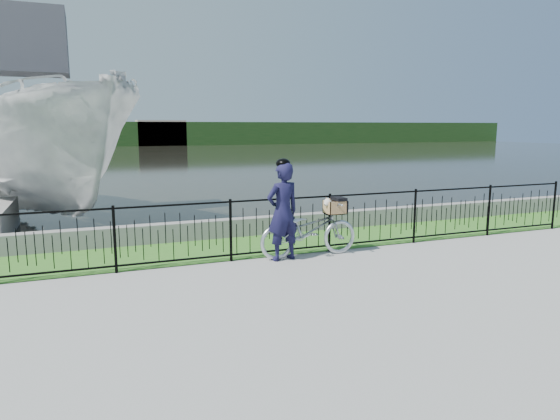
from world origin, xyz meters
name	(u,v)px	position (x,y,z in m)	size (l,w,h in m)	color
ground	(319,280)	(0.00, 0.00, 0.00)	(120.00, 120.00, 0.00)	gray
grass_strip	(264,244)	(0.00, 2.60, 0.00)	(60.00, 2.00, 0.01)	#387324
water	(131,158)	(0.00, 33.00, 0.00)	(120.00, 120.00, 0.00)	black
quay_wall	(249,226)	(0.00, 3.60, 0.20)	(60.00, 0.30, 0.40)	gray
fence	(282,226)	(0.00, 1.60, 0.58)	(14.00, 0.06, 1.15)	black
far_treeline	(111,134)	(0.00, 60.00, 1.50)	(120.00, 6.00, 3.00)	#1F3E17
far_building_right	(161,133)	(6.00, 58.50, 1.60)	(6.00, 3.00, 3.20)	#AA9989
bicycle_rig	(309,229)	(0.47, 1.40, 0.52)	(1.94, 0.68, 1.12)	silver
cyclist	(283,211)	(-0.08, 1.36, 0.92)	(0.73, 0.55, 1.87)	black
boat_near	(29,147)	(-4.71, 7.59, 1.90)	(7.09, 9.75, 5.34)	silver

